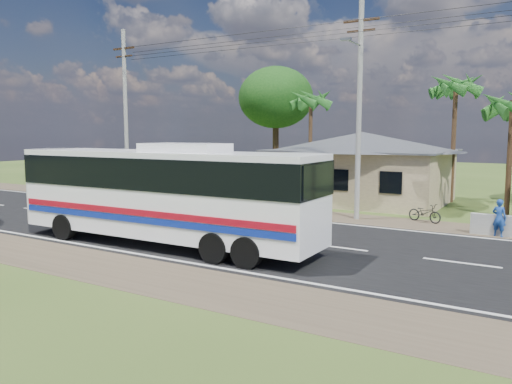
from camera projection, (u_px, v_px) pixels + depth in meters
ground at (238, 235)px, 21.38m from camera, size 120.00×120.00×0.00m
road at (238, 235)px, 21.38m from camera, size 120.00×16.00×0.03m
house at (362, 160)px, 31.62m from camera, size 12.40×10.00×5.00m
utility_poles at (353, 104)px, 24.85m from camera, size 32.80×2.22×11.00m
palm_mid at (456, 87)px, 30.66m from camera, size 2.80×2.80×8.20m
palm_far at (311, 101)px, 36.25m from camera, size 2.80×2.80×7.70m
tree_behind_house at (276, 98)px, 39.94m from camera, size 6.00×6.00×9.61m
coach_bus at (164, 188)px, 19.15m from camera, size 12.89×3.00×3.99m
motorcycle at (425, 213)px, 24.46m from camera, size 1.86×1.18×0.92m
person at (499, 218)px, 20.99m from camera, size 0.68×0.56×1.61m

